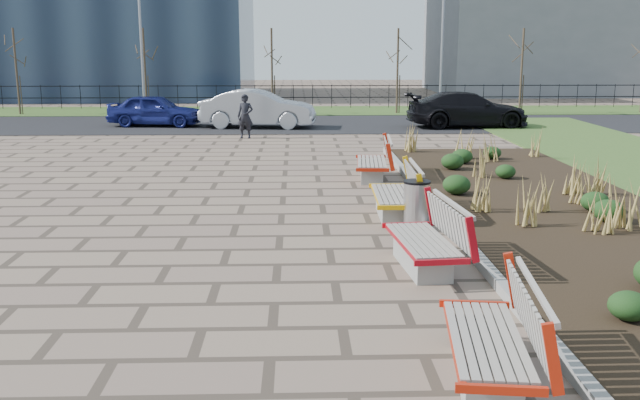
{
  "coord_description": "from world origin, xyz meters",
  "views": [
    {
      "loc": [
        1.13,
        -7.94,
        3.3
      ],
      "look_at": [
        1.5,
        3.0,
        0.9
      ],
      "focal_mm": 40.0,
      "sensor_mm": 36.0,
      "label": 1
    }
  ],
  "objects_px": {
    "litter_bin": "(416,206)",
    "car_blue": "(155,110)",
    "lamp_west": "(142,50)",
    "bench_a": "(486,334)",
    "bench_d": "(372,160)",
    "pedestrian": "(245,116)",
    "lamp_east": "(442,50)",
    "bench_b": "(422,237)",
    "car_black": "(467,110)",
    "bench_c": "(393,192)",
    "car_silver": "(258,109)"
  },
  "relations": [
    {
      "from": "litter_bin",
      "to": "car_blue",
      "type": "bearing_deg",
      "value": 115.15
    },
    {
      "from": "lamp_west",
      "to": "bench_a",
      "type": "bearing_deg",
      "value": -71.82
    },
    {
      "from": "bench_d",
      "to": "pedestrian",
      "type": "xyz_separation_m",
      "value": [
        -3.68,
        8.1,
        0.28
      ]
    },
    {
      "from": "bench_d",
      "to": "lamp_east",
      "type": "height_order",
      "value": "lamp_east"
    },
    {
      "from": "car_blue",
      "to": "bench_a",
      "type": "bearing_deg",
      "value": -154.5
    },
    {
      "from": "bench_b",
      "to": "car_black",
      "type": "relative_size",
      "value": 0.43
    },
    {
      "from": "bench_b",
      "to": "bench_d",
      "type": "height_order",
      "value": "same"
    },
    {
      "from": "bench_b",
      "to": "pedestrian",
      "type": "bearing_deg",
      "value": 98.21
    },
    {
      "from": "bench_a",
      "to": "lamp_east",
      "type": "height_order",
      "value": "lamp_east"
    },
    {
      "from": "bench_a",
      "to": "bench_d",
      "type": "height_order",
      "value": "same"
    },
    {
      "from": "bench_a",
      "to": "bench_c",
      "type": "bearing_deg",
      "value": 97.49
    },
    {
      "from": "car_blue",
      "to": "car_black",
      "type": "xyz_separation_m",
      "value": [
        12.66,
        -0.81,
        0.06
      ]
    },
    {
      "from": "car_silver",
      "to": "lamp_east",
      "type": "relative_size",
      "value": 0.76
    },
    {
      "from": "bench_d",
      "to": "litter_bin",
      "type": "bearing_deg",
      "value": -81.79
    },
    {
      "from": "car_silver",
      "to": "bench_c",
      "type": "bearing_deg",
      "value": -161.22
    },
    {
      "from": "bench_c",
      "to": "bench_d",
      "type": "xyz_separation_m",
      "value": [
        0.0,
        3.93,
        0.0
      ]
    },
    {
      "from": "car_silver",
      "to": "lamp_east",
      "type": "xyz_separation_m",
      "value": [
        8.39,
        5.27,
        2.27
      ]
    },
    {
      "from": "litter_bin",
      "to": "car_black",
      "type": "distance_m",
      "value": 16.75
    },
    {
      "from": "litter_bin",
      "to": "bench_a",
      "type": "bearing_deg",
      "value": -92.86
    },
    {
      "from": "bench_c",
      "to": "bench_d",
      "type": "height_order",
      "value": "same"
    },
    {
      "from": "lamp_west",
      "to": "lamp_east",
      "type": "xyz_separation_m",
      "value": [
        14.0,
        0.0,
        0.0
      ]
    },
    {
      "from": "car_blue",
      "to": "lamp_west",
      "type": "bearing_deg",
      "value": 23.74
    },
    {
      "from": "bench_c",
      "to": "car_black",
      "type": "xyz_separation_m",
      "value": [
        5.03,
        15.09,
        0.22
      ]
    },
    {
      "from": "bench_c",
      "to": "lamp_west",
      "type": "bearing_deg",
      "value": 115.41
    },
    {
      "from": "bench_c",
      "to": "bench_d",
      "type": "distance_m",
      "value": 3.93
    },
    {
      "from": "pedestrian",
      "to": "car_silver",
      "type": "distance_m",
      "value": 3.19
    },
    {
      "from": "car_silver",
      "to": "lamp_west",
      "type": "relative_size",
      "value": 0.76
    },
    {
      "from": "bench_b",
      "to": "lamp_east",
      "type": "height_order",
      "value": "lamp_east"
    },
    {
      "from": "car_blue",
      "to": "car_black",
      "type": "relative_size",
      "value": 0.78
    },
    {
      "from": "bench_a",
      "to": "car_silver",
      "type": "height_order",
      "value": "car_silver"
    },
    {
      "from": "bench_c",
      "to": "pedestrian",
      "type": "height_order",
      "value": "pedestrian"
    },
    {
      "from": "car_black",
      "to": "bench_d",
      "type": "bearing_deg",
      "value": 152.23
    },
    {
      "from": "bench_a",
      "to": "car_blue",
      "type": "bearing_deg",
      "value": 115.96
    },
    {
      "from": "bench_c",
      "to": "bench_d",
      "type": "bearing_deg",
      "value": 91.69
    },
    {
      "from": "bench_c",
      "to": "car_black",
      "type": "relative_size",
      "value": 0.43
    },
    {
      "from": "car_blue",
      "to": "car_black",
      "type": "height_order",
      "value": "car_black"
    },
    {
      "from": "litter_bin",
      "to": "lamp_west",
      "type": "relative_size",
      "value": 0.15
    },
    {
      "from": "bench_b",
      "to": "lamp_west",
      "type": "xyz_separation_m",
      "value": [
        -9.0,
        23.77,
        2.54
      ]
    },
    {
      "from": "lamp_east",
      "to": "pedestrian",
      "type": "bearing_deg",
      "value": -135.78
    },
    {
      "from": "litter_bin",
      "to": "car_blue",
      "type": "distance_m",
      "value": 18.65
    },
    {
      "from": "bench_d",
      "to": "car_blue",
      "type": "bearing_deg",
      "value": 127.25
    },
    {
      "from": "bench_d",
      "to": "lamp_west",
      "type": "xyz_separation_m",
      "value": [
        -9.0,
        16.55,
        2.54
      ]
    },
    {
      "from": "bench_b",
      "to": "car_silver",
      "type": "distance_m",
      "value": 18.81
    },
    {
      "from": "bench_c",
      "to": "lamp_east",
      "type": "xyz_separation_m",
      "value": [
        5.0,
        20.48,
        2.54
      ]
    },
    {
      "from": "bench_d",
      "to": "car_blue",
      "type": "xyz_separation_m",
      "value": [
        -7.63,
        11.97,
        0.16
      ]
    },
    {
      "from": "bench_c",
      "to": "car_black",
      "type": "height_order",
      "value": "car_black"
    },
    {
      "from": "lamp_east",
      "to": "litter_bin",
      "type": "bearing_deg",
      "value": -102.36
    },
    {
      "from": "bench_d",
      "to": "lamp_west",
      "type": "bearing_deg",
      "value": 123.29
    },
    {
      "from": "bench_a",
      "to": "car_blue",
      "type": "height_order",
      "value": "car_blue"
    },
    {
      "from": "pedestrian",
      "to": "car_silver",
      "type": "xyz_separation_m",
      "value": [
        0.29,
        3.17,
        -0.01
      ]
    }
  ]
}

